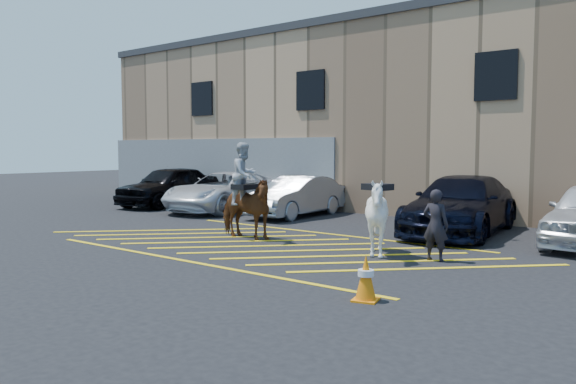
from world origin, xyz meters
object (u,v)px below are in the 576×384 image
Objects in this scene: car_blue_suv at (461,205)px; mounted_bay at (244,200)px; car_white_pickup at (225,191)px; saddled_white at (377,217)px; handler at (436,225)px; car_silver_sedan at (296,196)px; car_black_suv at (169,186)px; traffic_cone at (366,278)px.

mounted_bay is (-4.12, -4.45, 0.22)m from car_blue_suv.
saddled_white reaches higher than car_white_pickup.
handler is 0.60× the size of mounted_bay.
saddled_white is at bearing 11.03° from handler.
car_white_pickup is 0.97× the size of car_blue_suv.
car_black_suv is at bearing -178.66° from car_silver_sedan.
car_white_pickup is 2.11× the size of mounted_bay.
car_silver_sedan is 0.78× the size of car_blue_suv.
mounted_bay is at bearing -46.53° from car_white_pickup.
car_blue_suv is at bearing 87.29° from saddled_white.
car_black_suv is at bearing 160.22° from saddled_white.
handler is (13.40, -4.09, -0.07)m from car_black_suv.
car_silver_sedan is at bearing -33.79° from handler.
saddled_white is at bearing -27.26° from car_black_suv.
car_white_pickup is at bearing -6.74° from car_black_suv.
mounted_bay is (5.06, -4.46, 0.28)m from car_white_pickup.
car_white_pickup is 3.18m from car_silver_sedan.
traffic_cone is at bearing 95.04° from handler.
car_blue_suv is (6.01, -0.28, 0.09)m from car_silver_sedan.
car_black_suv reaches higher than car_white_pickup.
car_white_pickup is 2.92× the size of saddled_white.
saddled_white is (12.16, -4.37, 0.04)m from car_black_suv.
car_white_pickup is at bearing -176.50° from car_silver_sedan.
saddled_white is (-1.24, -0.28, 0.11)m from handler.
car_black_suv is 2.66× the size of saddled_white.
car_black_suv reaches higher than car_silver_sedan.
car_blue_suv is (12.37, 0.04, -0.03)m from car_black_suv.
car_blue_suv is (9.18, -0.00, 0.06)m from car_white_pickup.
traffic_cone is (10.64, -7.76, -0.38)m from car_white_pickup.
mounted_bay is 6.51m from traffic_cone.
handler is at bearing -81.40° from car_blue_suv.
mounted_bay reaches higher than traffic_cone.
car_blue_suv is 3.62× the size of handler.
car_silver_sedan is (3.17, 0.28, -0.04)m from car_white_pickup.
handler is (7.04, -4.41, 0.06)m from car_silver_sedan.
traffic_cone is (5.58, -3.30, -0.66)m from mounted_bay.
car_silver_sedan is at bearing 111.80° from mounted_bay.
car_white_pickup is 13.17m from traffic_cone.
car_white_pickup is at bearing 143.89° from traffic_cone.
mounted_bay is (1.89, -4.74, 0.32)m from car_silver_sedan.
mounted_bay is at bearing 1.88° from handler.
car_silver_sedan is 10.98m from traffic_cone.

